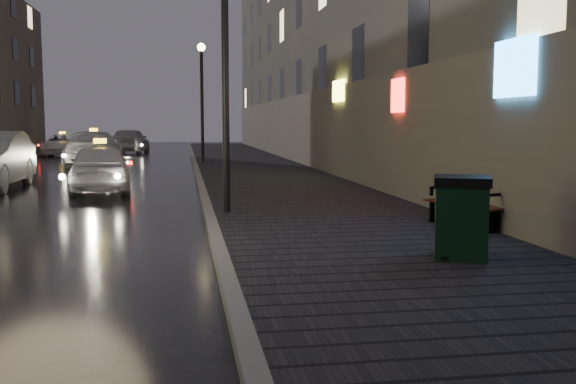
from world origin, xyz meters
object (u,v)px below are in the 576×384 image
lamp_far (202,88)px  taxi_mid (94,149)px  lamp_near (225,44)px  car_far (130,141)px  bench (470,202)px  trash_bin (461,217)px  taxi_near (101,168)px  taxi_far (63,145)px

lamp_far → taxi_mid: size_ratio=0.97×
lamp_near → lamp_far: 16.00m
car_far → bench: bearing=111.2°
trash_bin → taxi_mid: taxi_mid is taller
taxi_near → taxi_far: taxi_near is taller
bench → taxi_mid: (-8.88, 19.52, 0.21)m
taxi_near → lamp_far: bearing=-111.8°
lamp_far → trash_bin: size_ratio=4.82×
bench → trash_bin: size_ratio=1.61×
taxi_near → taxi_mid: bearing=-86.6°
trash_bin → lamp_far: bearing=119.0°
bench → taxi_mid: bearing=97.0°
taxi_near → taxi_far: 22.19m
taxi_far → bench: bearing=-70.9°
bench → car_far: car_far is taller
lamp_far → taxi_mid: bearing=167.6°
lamp_far → bench: lamp_far is taller
car_far → lamp_far: bearing=114.3°
lamp_far → taxi_mid: lamp_far is taller
lamp_near → trash_bin: (2.79, -4.91, -2.78)m
lamp_near → taxi_near: (-3.14, 5.65, -2.80)m
trash_bin → taxi_far: size_ratio=0.24×
bench → taxi_mid: size_ratio=0.32×
bench → trash_bin: trash_bin is taller
lamp_far → taxi_far: 14.14m
taxi_far → lamp_near: bearing=-76.6°
bench → taxi_mid: taxi_mid is taller
trash_bin → taxi_near: size_ratio=0.27×
trash_bin → taxi_far: (-10.78, 32.22, -0.06)m
lamp_near → bench: (4.06, -2.46, -2.91)m
lamp_far → bench: 19.13m
lamp_far → taxi_near: (-3.14, -10.35, -2.80)m
trash_bin → taxi_near: taxi_near is taller
lamp_near → trash_bin: size_ratio=4.82×
lamp_near → lamp_far: (0.00, 16.00, 0.00)m
lamp_far → taxi_mid: 5.63m
taxi_near → car_far: size_ratio=0.85×
taxi_near → car_far: car_far is taller
lamp_near → lamp_far: bearing=90.0°
taxi_mid → bench: bearing=114.7°
trash_bin → car_far: (-7.01, 34.11, 0.11)m
bench → lamp_far: bearing=84.9°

